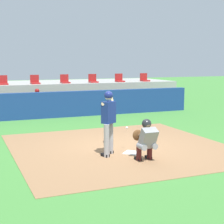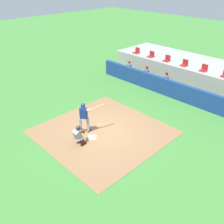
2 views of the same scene
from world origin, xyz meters
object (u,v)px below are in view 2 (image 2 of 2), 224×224
dugout_player_0 (128,68)px  dugout_player_2 (165,80)px  catcher_crouched (79,135)px  stadium_seat_2 (167,60)px  stadium_seat_0 (137,52)px  stadium_seat_3 (184,64)px  batter_at_plate (84,116)px  dugout_player_1 (145,74)px  stadium_seat_4 (204,69)px  home_plate (92,137)px  stadium_seat_1 (151,55)px

dugout_player_0 → dugout_player_2: bearing=0.0°
catcher_crouched → stadium_seat_2: (-2.43, 11.02, 0.93)m
stadium_seat_0 → dugout_player_0: bearing=-67.0°
stadium_seat_3 → batter_at_plate: bearing=-89.3°
batter_at_plate → dugout_player_1: 8.38m
stadium_seat_4 → stadium_seat_0: bearing=180.0°
dugout_player_1 → stadium_seat_2: stadium_seat_2 is taller
dugout_player_1 → dugout_player_0: bearing=180.0°
dugout_player_0 → stadium_seat_2: bearing=40.4°
home_plate → dugout_player_1: bearing=109.9°
stadium_seat_1 → stadium_seat_4: size_ratio=1.00×
home_plate → dugout_player_0: 9.49m
stadium_seat_3 → stadium_seat_4: bearing=0.0°
dugout_player_2 → stadium_seat_2: bearing=123.7°
dugout_player_2 → stadium_seat_2: 2.59m
home_plate → dugout_player_2: bearing=97.5°
dugout_player_2 → stadium_seat_0: (-4.61, 2.03, 0.86)m
stadium_seat_2 → stadium_seat_1: bearing=180.0°
home_plate → stadium_seat_1: size_ratio=0.92×
stadium_seat_1 → batter_at_plate: bearing=-71.5°
home_plate → dugout_player_1: dugout_player_1 is taller
batter_at_plate → dugout_player_0: batter_at_plate is taller
dugout_player_0 → dugout_player_2: size_ratio=1.00×
home_plate → stadium_seat_4: bearing=85.4°
stadium_seat_0 → home_plate: bearing=-60.8°
dugout_player_1 → stadium_seat_2: size_ratio=2.71×
catcher_crouched → batter_at_plate: bearing=126.1°
dugout_player_0 → stadium_seat_1: size_ratio=2.71×
dugout_player_2 → stadium_seat_3: 2.23m
batter_at_plate → dugout_player_0: bearing=117.2°
home_plate → dugout_player_2: 8.24m
dugout_player_0 → stadium_seat_3: (4.01, 2.03, 0.86)m
batter_at_plate → dugout_player_1: (-2.27, 8.06, -0.36)m
batter_at_plate → stadium_seat_1: 10.66m
batter_at_plate → stadium_seat_4: 10.22m
batter_at_plate → dugout_player_1: size_ratio=1.39×
stadium_seat_0 → stadium_seat_4: size_ratio=1.00×
batter_at_plate → stadium_seat_0: bearing=116.4°
stadium_seat_2 → stadium_seat_4: bearing=0.0°
home_plate → stadium_seat_1: bearing=111.8°
catcher_crouched → stadium_seat_4: size_ratio=3.50×
dugout_player_2 → stadium_seat_4: bearing=47.1°
dugout_player_2 → home_plate: bearing=-82.5°
dugout_player_0 → stadium_seat_0: size_ratio=2.71×
dugout_player_2 → stadium_seat_1: bearing=145.7°
dugout_player_2 → stadium_seat_4: stadium_seat_4 is taller
stadium_seat_3 → home_plate: bearing=-85.4°
dugout_player_2 → stadium_seat_4: size_ratio=2.71×
home_plate → catcher_crouched: 1.03m
home_plate → dugout_player_2: dugout_player_2 is taller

